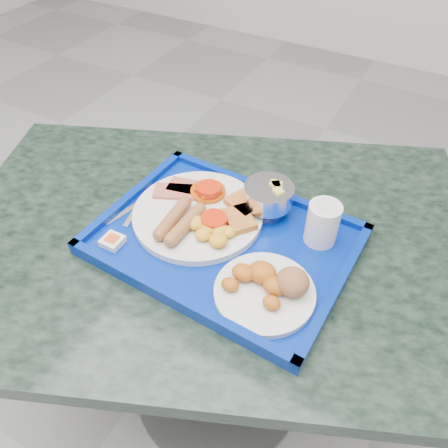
% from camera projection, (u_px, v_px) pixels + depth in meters
% --- Properties ---
extents(table, '(1.28, 1.09, 0.68)m').
position_uv_depth(table, '(216.00, 285.00, 1.02)').
color(table, slate).
rests_on(table, floor).
extents(tray, '(0.50, 0.38, 0.03)m').
position_uv_depth(tray, '(224.00, 241.00, 0.87)').
color(tray, navy).
rests_on(tray, table).
extents(main_plate, '(0.27, 0.27, 0.04)m').
position_uv_depth(main_plate, '(201.00, 214.00, 0.89)').
color(main_plate, silver).
rests_on(main_plate, tray).
extents(bread_plate, '(0.18, 0.18, 0.06)m').
position_uv_depth(bread_plate, '(269.00, 287.00, 0.75)').
color(bread_plate, silver).
rests_on(bread_plate, tray).
extents(fruit_bowl, '(0.10, 0.10, 0.07)m').
position_uv_depth(fruit_bowl, '(269.00, 195.00, 0.88)').
color(fruit_bowl, silver).
rests_on(fruit_bowl, tray).
extents(juice_cup, '(0.06, 0.06, 0.09)m').
position_uv_depth(juice_cup, '(323.00, 222.00, 0.83)').
color(juice_cup, silver).
rests_on(juice_cup, tray).
extents(spoon, '(0.06, 0.18, 0.01)m').
position_uv_depth(spoon, '(162.00, 189.00, 0.96)').
color(spoon, silver).
rests_on(spoon, tray).
extents(knife, '(0.06, 0.18, 0.00)m').
position_uv_depth(knife, '(140.00, 203.00, 0.93)').
color(knife, silver).
rests_on(knife, tray).
extents(jam_packet, '(0.04, 0.04, 0.02)m').
position_uv_depth(jam_packet, '(113.00, 241.00, 0.85)').
color(jam_packet, white).
rests_on(jam_packet, tray).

